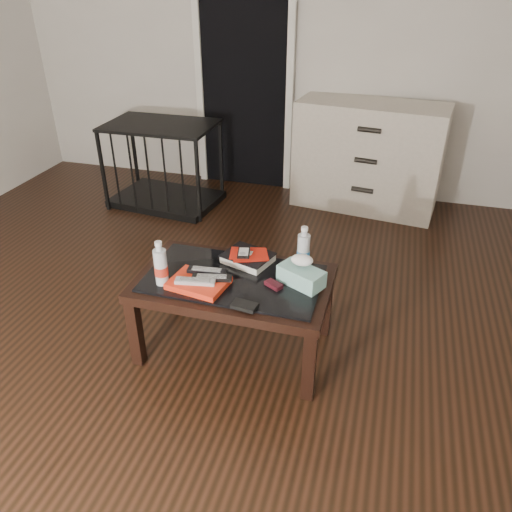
# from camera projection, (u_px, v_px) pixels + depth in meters

# --- Properties ---
(ground) EXTENTS (5.00, 5.00, 0.00)m
(ground) POSITION_uv_depth(u_px,v_px,m) (186.00, 350.00, 2.78)
(ground) COLOR black
(ground) RESTS_ON ground
(room_shell) EXTENTS (5.00, 5.00, 5.00)m
(room_shell) POSITION_uv_depth(u_px,v_px,m) (157.00, 35.00, 1.96)
(room_shell) COLOR beige
(room_shell) RESTS_ON ground
(doorway) EXTENTS (0.90, 0.08, 2.07)m
(doorway) POSITION_uv_depth(u_px,v_px,m) (244.00, 74.00, 4.41)
(doorway) COLOR black
(doorway) RESTS_ON ground
(coffee_table) EXTENTS (1.00, 0.60, 0.46)m
(coffee_table) POSITION_uv_depth(u_px,v_px,m) (234.00, 288.00, 2.61)
(coffee_table) COLOR black
(coffee_table) RESTS_ON ground
(dresser) EXTENTS (1.26, 0.65, 0.90)m
(dresser) POSITION_uv_depth(u_px,v_px,m) (368.00, 157.00, 4.23)
(dresser) COLOR beige
(dresser) RESTS_ON ground
(pet_crate) EXTENTS (0.96, 0.69, 0.71)m
(pet_crate) POSITION_uv_depth(u_px,v_px,m) (165.00, 178.00, 4.39)
(pet_crate) COLOR black
(pet_crate) RESTS_ON ground
(magazines) EXTENTS (0.31, 0.25, 0.03)m
(magazines) POSITION_uv_depth(u_px,v_px,m) (199.00, 283.00, 2.51)
(magazines) COLOR red
(magazines) RESTS_ON coffee_table
(remote_silver) EXTENTS (0.21, 0.08, 0.02)m
(remote_silver) POSITION_uv_depth(u_px,v_px,m) (195.00, 281.00, 2.47)
(remote_silver) COLOR #A7A8AC
(remote_silver) RESTS_ON magazines
(remote_black_front) EXTENTS (0.21, 0.09, 0.02)m
(remote_black_front) POSITION_uv_depth(u_px,v_px,m) (212.00, 278.00, 2.50)
(remote_black_front) COLOR black
(remote_black_front) RESTS_ON magazines
(remote_black_back) EXTENTS (0.20, 0.07, 0.02)m
(remote_black_back) POSITION_uv_depth(u_px,v_px,m) (207.00, 271.00, 2.56)
(remote_black_back) COLOR black
(remote_black_back) RESTS_ON magazines
(textbook) EXTENTS (0.30, 0.27, 0.05)m
(textbook) POSITION_uv_depth(u_px,v_px,m) (248.00, 258.00, 2.70)
(textbook) COLOR black
(textbook) RESTS_ON coffee_table
(dvd_mailers) EXTENTS (0.21, 0.17, 0.01)m
(dvd_mailers) POSITION_uv_depth(u_px,v_px,m) (248.00, 253.00, 2.69)
(dvd_mailers) COLOR #B8190C
(dvd_mailers) RESTS_ON textbook
(ipod) EXTENTS (0.09, 0.12, 0.02)m
(ipod) POSITION_uv_depth(u_px,v_px,m) (244.00, 253.00, 2.68)
(ipod) COLOR black
(ipod) RESTS_ON dvd_mailers
(flip_phone) EXTENTS (0.10, 0.09, 0.02)m
(flip_phone) POSITION_uv_depth(u_px,v_px,m) (274.00, 285.00, 2.50)
(flip_phone) COLOR #330B12
(flip_phone) RESTS_ON coffee_table
(wallet) EXTENTS (0.13, 0.09, 0.02)m
(wallet) POSITION_uv_depth(u_px,v_px,m) (244.00, 306.00, 2.35)
(wallet) COLOR black
(wallet) RESTS_ON coffee_table
(water_bottle_left) EXTENTS (0.07, 0.07, 0.24)m
(water_bottle_left) POSITION_uv_depth(u_px,v_px,m) (160.00, 263.00, 2.47)
(water_bottle_left) COLOR silver
(water_bottle_left) RESTS_ON coffee_table
(water_bottle_right) EXTENTS (0.08, 0.08, 0.24)m
(water_bottle_right) POSITION_uv_depth(u_px,v_px,m) (304.00, 247.00, 2.61)
(water_bottle_right) COLOR silver
(water_bottle_right) RESTS_ON coffee_table
(tissue_box) EXTENTS (0.26, 0.21, 0.09)m
(tissue_box) POSITION_uv_depth(u_px,v_px,m) (301.00, 276.00, 2.50)
(tissue_box) COLOR teal
(tissue_box) RESTS_ON coffee_table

